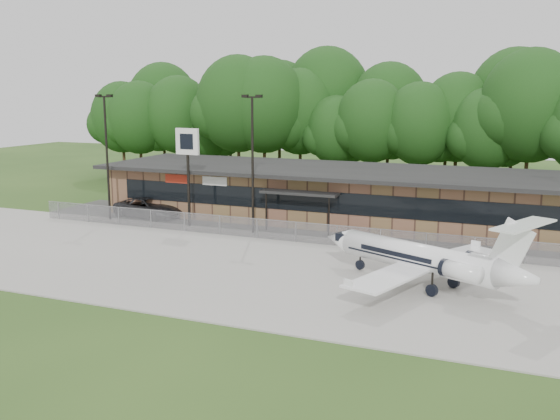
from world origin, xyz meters
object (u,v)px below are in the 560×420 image
at_px(business_jet, 425,260).
at_px(pole_sign, 188,152).
at_px(terminal, 346,194).
at_px(suv, 149,208).

xyz_separation_m(business_jet, pole_sign, (-19.68, 8.79, 4.28)).
height_order(terminal, suv, terminal).
bearing_deg(business_jet, terminal, 144.14).
relative_size(suv, pole_sign, 0.79).
xyz_separation_m(business_jet, suv, (-24.69, 10.62, -0.76)).
xyz_separation_m(terminal, pole_sign, (-10.63, -7.14, 3.71)).
height_order(business_jet, suv, business_jet).
distance_m(business_jet, pole_sign, 21.98).
relative_size(business_jet, pole_sign, 1.69).
height_order(business_jet, pole_sign, pole_sign).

